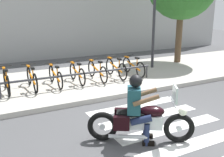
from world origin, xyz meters
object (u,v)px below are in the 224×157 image
Objects in this scene: bicycle_1 at (32,78)px; motorcycle at (141,121)px; street_lamp at (154,13)px; bicycle_6 at (133,66)px; bicycle_5 at (116,68)px; rider at (138,104)px; bicycle_4 at (97,71)px; bicycle_0 at (6,81)px; bicycle_3 at (77,73)px; bicycle_2 at (55,76)px; bike_rack at (83,74)px.

motorcycle is at bearing -73.03° from bicycle_1.
bicycle_6 is at bearing -152.37° from street_lamp.
bicycle_5 is 0.41× the size of street_lamp.
motorcycle is at bearing -112.26° from bicycle_5.
bicycle_4 is at bearing 76.07° from rider.
bicycle_0 is 0.77m from bicycle_1.
bicycle_1 is 1.02× the size of bicycle_5.
motorcycle is 4.81m from bicycle_0.
bicycle_1 is at bearing 106.34° from rider.
bicycle_6 is at bearing 0.01° from bicycle_3.
bicycle_0 is 1.00× the size of bicycle_6.
bicycle_3 is 0.92× the size of bicycle_4.
street_lamp is (3.03, 0.78, 1.99)m from bicycle_4.
rider is at bearing -83.57° from bicycle_2.
bike_rack is at bearing -13.42° from bicycle_0.
bicycle_0 is 0.31× the size of bike_rack.
bicycle_4 is (1.55, -0.00, 0.01)m from bicycle_2.
bicycle_0 is 0.98× the size of bicycle_5.
bicycle_5 is 0.32× the size of bike_rack.
bicycle_5 is at bearing -0.01° from bicycle_1.
bike_rack is at bearing -19.71° from bicycle_1.
bicycle_1 is 1.00× the size of bicycle_4.
street_lamp is (3.81, 1.33, 1.90)m from bike_rack.
bicycle_4 is at bearing 0.01° from bicycle_1.
bike_rack is at bearing -35.67° from bicycle_2.
bicycle_3 is at bearing -179.96° from bicycle_4.
bicycle_5 is at bearing -161.00° from street_lamp.
bicycle_3 is (0.29, 4.29, -0.33)m from rider.
motorcycle is at bearing -92.98° from bicycle_3.
bicycle_2 is at bearing 144.33° from bike_rack.
bicycle_4 is at bearing 35.64° from bike_rack.
motorcycle reaches higher than bicycle_2.
rider is 4.48m from bicycle_1.
bicycle_1 is 0.42× the size of street_lamp.
bike_rack is at bearing -90.01° from bicycle_3.
bicycle_6 reaches higher than bicycle_4.
rider reaches higher than motorcycle.
bicycle_3 is at bearing 179.99° from bicycle_5.
bicycle_5 is (3.87, 0.00, -0.00)m from bicycle_0.
bicycle_5 is 1.65m from bike_rack.
motorcycle is at bearing -33.69° from rider.
street_lamp reaches higher than bicycle_5.
street_lamp is (6.13, 0.78, 1.97)m from bicycle_0.
bicycle_2 is 0.98× the size of bicycle_4.
bicycle_5 is 1.02× the size of bicycle_6.
bicycle_2 is at bearing 179.99° from bicycle_4.
bicycle_6 is 0.41× the size of street_lamp.
motorcycle is at bearing -102.99° from bicycle_4.
bicycle_1 is (0.77, 0.00, -0.01)m from bicycle_0.
bicycle_0 reaches higher than bicycle_1.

